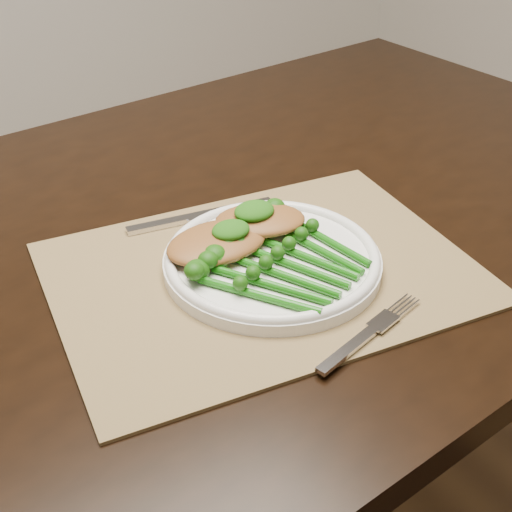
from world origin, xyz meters
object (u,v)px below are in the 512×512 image
dinner_plate (272,259)px  chicken_fillet_left (217,242)px  dining_table (210,422)px  placemat (262,272)px  broccolini_bundle (294,266)px

dinner_plate → chicken_fillet_left: size_ratio=2.03×
chicken_fillet_left → dining_table: bearing=73.5°
dining_table → dinner_plate: dinner_plate is taller
placemat → broccolini_bundle: (0.02, -0.03, 0.02)m
dining_table → placemat: size_ratio=3.38×
placemat → dinner_plate: dinner_plate is taller
placemat → dinner_plate: size_ratio=1.88×
dining_table → placemat: bearing=-90.7°
broccolini_bundle → chicken_fillet_left: bearing=102.8°
broccolini_bundle → placemat: bearing=98.5°
dining_table → broccolini_bundle: size_ratio=7.16×
placemat → chicken_fillet_left: chicken_fillet_left is taller
placemat → broccolini_bundle: bearing=-51.8°
placemat → chicken_fillet_left: 0.07m
dining_table → dinner_plate: size_ratio=6.35×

